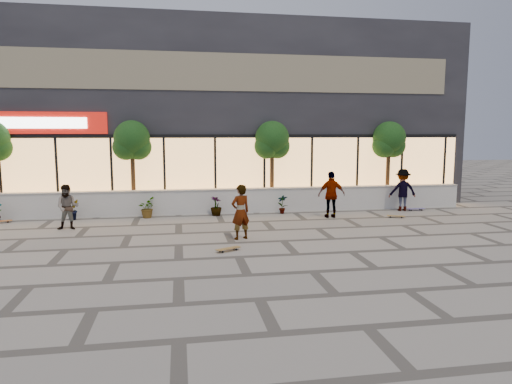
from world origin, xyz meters
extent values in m
plane|color=gray|center=(0.00, 0.00, 0.00)|extent=(80.00, 80.00, 0.00)
cube|color=silver|center=(0.00, 7.00, 0.50)|extent=(22.00, 0.35, 1.00)
cube|color=#B2AFA8|center=(0.00, 7.00, 1.02)|extent=(22.00, 0.42, 0.04)
cube|color=#232227|center=(0.00, 12.50, 4.25)|extent=(24.00, 9.00, 8.50)
cube|color=#F2AE61|center=(0.00, 7.98, 1.70)|extent=(23.04, 0.05, 3.00)
cube|color=black|center=(0.00, 7.95, 3.25)|extent=(23.04, 0.08, 0.15)
cube|color=red|center=(-7.00, 7.93, 3.80)|extent=(5.00, 0.10, 0.90)
cube|color=white|center=(-7.00, 7.86, 3.80)|extent=(3.40, 0.06, 0.45)
cube|color=brown|center=(0.00, 7.98, 6.00)|extent=(21.60, 0.05, 1.60)
imported|color=#103511|center=(-5.70, 6.45, 0.41)|extent=(0.57, 0.57, 0.81)
imported|color=#103511|center=(-2.90, 6.45, 0.41)|extent=(0.68, 0.77, 0.81)
imported|color=#103511|center=(-0.10, 6.45, 0.41)|extent=(0.64, 0.64, 0.81)
imported|color=#103511|center=(2.70, 6.45, 0.41)|extent=(0.46, 0.35, 0.81)
cylinder|color=#49301A|center=(-3.50, 7.70, 1.62)|extent=(0.18, 0.18, 3.24)
sphere|color=#103511|center=(-3.50, 7.70, 3.17)|extent=(1.50, 1.50, 1.50)
sphere|color=#103511|center=(-3.75, 7.65, 2.81)|extent=(1.10, 1.10, 1.10)
sphere|color=#103511|center=(-3.25, 7.75, 2.81)|extent=(1.10, 1.10, 1.10)
cylinder|color=#49301A|center=(2.50, 7.70, 1.62)|extent=(0.18, 0.18, 3.24)
sphere|color=#103511|center=(2.50, 7.70, 3.17)|extent=(1.50, 1.50, 1.50)
sphere|color=#103511|center=(2.25, 7.65, 2.81)|extent=(1.10, 1.10, 1.10)
sphere|color=#103511|center=(2.75, 7.75, 2.81)|extent=(1.10, 1.10, 1.10)
cylinder|color=#49301A|center=(8.00, 7.70, 1.62)|extent=(0.18, 0.18, 3.24)
sphere|color=#103511|center=(8.00, 7.70, 3.17)|extent=(1.50, 1.50, 1.50)
sphere|color=#103511|center=(7.75, 7.65, 2.81)|extent=(1.10, 1.10, 1.10)
sphere|color=#103511|center=(8.25, 7.75, 2.81)|extent=(1.10, 1.10, 1.10)
imported|color=white|center=(0.33, 2.11, 0.88)|extent=(0.75, 0.63, 1.77)
imported|color=#94835F|center=(-5.46, 4.57, 0.80)|extent=(0.78, 0.61, 1.60)
imported|color=white|center=(4.43, 5.22, 0.94)|extent=(1.11, 0.48, 1.87)
imported|color=maroon|center=(8.04, 6.30, 0.92)|extent=(1.26, 0.82, 1.83)
cube|color=brown|center=(-0.22, 0.67, 0.08)|extent=(0.78, 0.53, 0.02)
cylinder|color=black|center=(-0.04, 0.84, 0.03)|extent=(0.06, 0.05, 0.06)
cylinder|color=black|center=(0.02, 0.71, 0.03)|extent=(0.06, 0.05, 0.06)
cylinder|color=black|center=(-0.47, 0.62, 0.03)|extent=(0.06, 0.05, 0.06)
cylinder|color=black|center=(-0.40, 0.50, 0.03)|extent=(0.06, 0.05, 0.06)
cube|color=#C46324|center=(-8.26, 6.20, 0.08)|extent=(0.78, 0.45, 0.02)
cylinder|color=black|center=(-8.07, 6.35, 0.03)|extent=(0.06, 0.05, 0.05)
cylinder|color=black|center=(-8.02, 6.22, 0.03)|extent=(0.06, 0.05, 0.05)
cube|color=olive|center=(7.00, 4.75, 0.08)|extent=(0.73, 0.46, 0.02)
cylinder|color=black|center=(7.23, 4.72, 0.03)|extent=(0.06, 0.05, 0.05)
cylinder|color=black|center=(7.17, 4.60, 0.03)|extent=(0.06, 0.05, 0.05)
cylinder|color=black|center=(6.83, 4.90, 0.03)|extent=(0.06, 0.05, 0.05)
cylinder|color=black|center=(6.77, 4.78, 0.03)|extent=(0.06, 0.05, 0.05)
cube|color=#574D8E|center=(8.64, 6.20, 0.09)|extent=(0.82, 0.23, 0.02)
cylinder|color=black|center=(8.89, 6.28, 0.03)|extent=(0.06, 0.03, 0.06)
cylinder|color=black|center=(8.90, 6.13, 0.03)|extent=(0.06, 0.03, 0.06)
cylinder|color=black|center=(8.39, 6.27, 0.03)|extent=(0.06, 0.03, 0.06)
cylinder|color=black|center=(8.39, 6.12, 0.03)|extent=(0.06, 0.03, 0.06)
camera|label=1|loc=(-1.57, -12.11, 3.39)|focal=32.00mm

